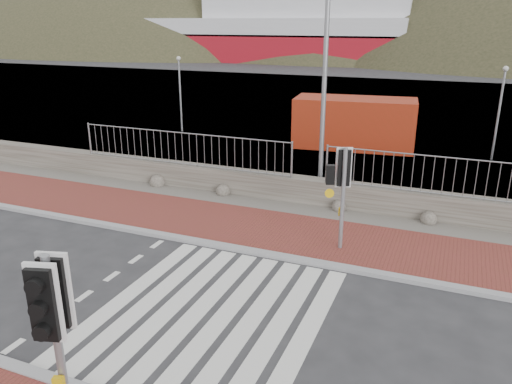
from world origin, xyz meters
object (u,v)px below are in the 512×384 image
at_px(ferry, 269,24).
at_px(traffic_signal_far, 343,177).
at_px(traffic_signal_near, 53,312).
at_px(shipping_container, 354,123).
at_px(streetlight, 331,46).

relative_size(ferry, traffic_signal_far, 17.38).
bearing_deg(ferry, traffic_signal_near, -71.28).
bearing_deg(traffic_signal_near, ferry, 92.41).
xyz_separation_m(traffic_signal_far, shipping_container, (-2.10, 11.86, -0.88)).
xyz_separation_m(traffic_signal_near, shipping_container, (0.03, 19.81, -1.03)).
xyz_separation_m(traffic_signal_near, traffic_signal_far, (2.13, 7.96, -0.15)).
bearing_deg(ferry, traffic_signal_far, -67.49).
relative_size(ferry, shipping_container, 8.69).
distance_m(traffic_signal_far, shipping_container, 12.08).
relative_size(ferry, streetlight, 5.45).
height_order(traffic_signal_near, shipping_container, traffic_signal_near).
xyz_separation_m(ferry, shipping_container, (24.35, -51.97, -4.16)).
bearing_deg(traffic_signal_far, shipping_container, -101.53).
distance_m(streetlight, shipping_container, 8.79).
bearing_deg(shipping_container, traffic_signal_near, -96.42).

